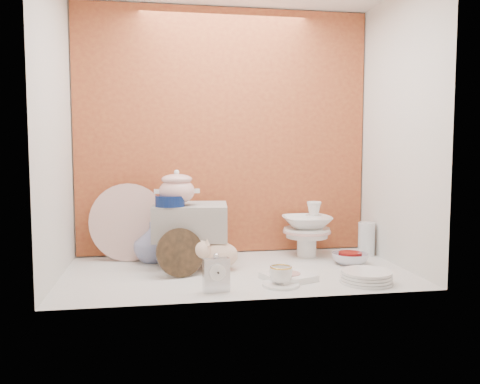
% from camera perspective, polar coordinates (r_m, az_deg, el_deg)
% --- Properties ---
extents(ground, '(1.80, 1.80, 0.00)m').
position_cam_1_polar(ground, '(2.65, -0.36, -9.14)').
color(ground, silver).
rests_on(ground, ground).
extents(niche_shell, '(1.86, 1.03, 1.53)m').
position_cam_1_polar(niche_shell, '(2.76, -0.98, 10.91)').
color(niche_shell, '#B05B2C').
rests_on(niche_shell, ground).
extents(step_stool, '(0.44, 0.39, 0.34)m').
position_cam_1_polar(step_stool, '(2.78, -5.69, -4.90)').
color(step_stool, silver).
rests_on(step_stool, ground).
extents(soup_tureen, '(0.28, 0.28, 0.20)m').
position_cam_1_polar(soup_tureen, '(2.69, -7.31, 0.52)').
color(soup_tureen, white).
rests_on(soup_tureen, step_stool).
extents(cobalt_bowl, '(0.18, 0.18, 0.06)m').
position_cam_1_polar(cobalt_bowl, '(2.66, -8.08, -1.02)').
color(cobalt_bowl, '#0A1B50').
rests_on(cobalt_bowl, step_stool).
extents(floral_platter, '(0.45, 0.13, 0.45)m').
position_cam_1_polar(floral_platter, '(2.92, -12.81, -3.43)').
color(floral_platter, white).
rests_on(floral_platter, ground).
extents(blue_white_vase, '(0.28, 0.28, 0.23)m').
position_cam_1_polar(blue_white_vase, '(2.88, -10.03, -5.71)').
color(blue_white_vase, silver).
rests_on(blue_white_vase, ground).
extents(lacquer_tray, '(0.27, 0.16, 0.24)m').
position_cam_1_polar(lacquer_tray, '(2.54, -6.92, -6.97)').
color(lacquer_tray, black).
rests_on(lacquer_tray, ground).
extents(mantel_clock, '(0.12, 0.06, 0.18)m').
position_cam_1_polar(mantel_clock, '(2.26, -2.75, -9.32)').
color(mantel_clock, silver).
rests_on(mantel_clock, ground).
extents(plush_pig, '(0.28, 0.20, 0.16)m').
position_cam_1_polar(plush_pig, '(2.66, -2.56, -7.26)').
color(plush_pig, beige).
rests_on(plush_pig, ground).
extents(teacup_saucer, '(0.20, 0.20, 0.01)m').
position_cam_1_polar(teacup_saucer, '(2.38, 4.73, -10.61)').
color(teacup_saucer, white).
rests_on(teacup_saucer, ground).
extents(gold_rim_teacup, '(0.12, 0.12, 0.09)m').
position_cam_1_polar(gold_rim_teacup, '(2.37, 4.74, -9.47)').
color(gold_rim_teacup, white).
rests_on(gold_rim_teacup, teacup_saucer).
extents(lattice_dish, '(0.28, 0.28, 0.03)m').
position_cam_1_polar(lattice_dish, '(2.49, 5.60, -9.72)').
color(lattice_dish, white).
rests_on(lattice_dish, ground).
extents(dinner_plate_stack, '(0.33, 0.33, 0.06)m').
position_cam_1_polar(dinner_plate_stack, '(2.50, 14.39, -9.45)').
color(dinner_plate_stack, white).
rests_on(dinner_plate_stack, ground).
extents(crystal_bowl, '(0.25, 0.25, 0.06)m').
position_cam_1_polar(crystal_bowl, '(2.86, 12.59, -7.52)').
color(crystal_bowl, silver).
rests_on(crystal_bowl, ground).
extents(clear_glass_vase, '(0.13, 0.13, 0.20)m').
position_cam_1_polar(clear_glass_vase, '(3.11, 14.39, -5.27)').
color(clear_glass_vase, silver).
rests_on(clear_glass_vase, ground).
extents(porcelain_tower, '(0.36, 0.36, 0.33)m').
position_cam_1_polar(porcelain_tower, '(3.00, 7.72, -4.25)').
color(porcelain_tower, white).
rests_on(porcelain_tower, ground).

